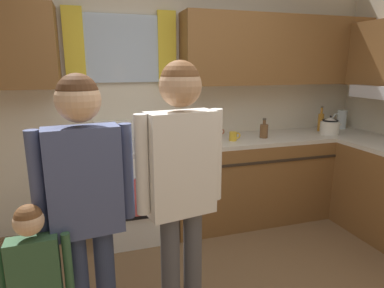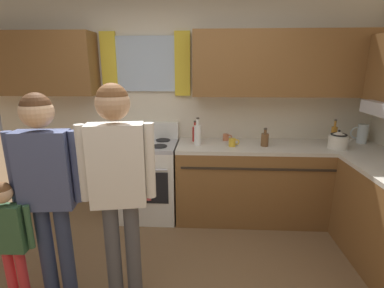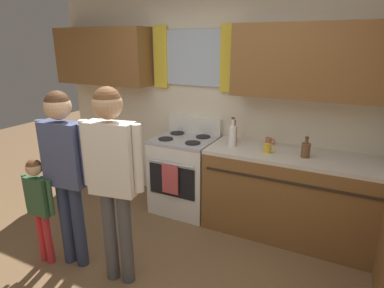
# 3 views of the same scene
# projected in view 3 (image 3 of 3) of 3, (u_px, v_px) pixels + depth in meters

# --- Properties ---
(back_wall_unit) EXTENTS (4.60, 0.42, 2.60)m
(back_wall_unit) POSITION_uv_depth(u_px,v_px,m) (228.00, 86.00, 3.61)
(back_wall_unit) COLOR beige
(back_wall_unit) RESTS_ON ground
(kitchen_counter_run) EXTENTS (2.30, 2.02, 0.90)m
(kitchen_counter_run) POSITION_uv_depth(u_px,v_px,m) (353.00, 227.00, 2.75)
(kitchen_counter_run) COLOR brown
(kitchen_counter_run) RESTS_ON ground
(stove_oven) EXTENTS (0.69, 0.67, 1.10)m
(stove_oven) POSITION_uv_depth(u_px,v_px,m) (185.00, 173.00, 3.86)
(stove_oven) COLOR silver
(stove_oven) RESTS_ON ground
(bottle_squat_brown) EXTENTS (0.08, 0.08, 0.21)m
(bottle_squat_brown) POSITION_uv_depth(u_px,v_px,m) (306.00, 150.00, 3.09)
(bottle_squat_brown) COLOR brown
(bottle_squat_brown) RESTS_ON kitchen_counter_run
(bottle_milk_white) EXTENTS (0.08, 0.08, 0.31)m
(bottle_milk_white) POSITION_uv_depth(u_px,v_px,m) (233.00, 135.00, 3.40)
(bottle_milk_white) COLOR white
(bottle_milk_white) RESTS_ON kitchen_counter_run
(bottle_sauce_red) EXTENTS (0.06, 0.06, 0.25)m
(bottle_sauce_red) POSITION_uv_depth(u_px,v_px,m) (234.00, 134.00, 3.57)
(bottle_sauce_red) COLOR red
(bottle_sauce_red) RESTS_ON kitchen_counter_run
(mug_mustard_yellow) EXTENTS (0.12, 0.08, 0.09)m
(mug_mustard_yellow) POSITION_uv_depth(u_px,v_px,m) (268.00, 148.00, 3.22)
(mug_mustard_yellow) COLOR gold
(mug_mustard_yellow) RESTS_ON kitchen_counter_run
(cup_terracotta) EXTENTS (0.11, 0.07, 0.08)m
(cup_terracotta) POSITION_uv_depth(u_px,v_px,m) (269.00, 141.00, 3.47)
(cup_terracotta) COLOR #B76642
(cup_terracotta) RESTS_ON kitchen_counter_run
(adult_holding_child) EXTENTS (0.50, 0.22, 1.60)m
(adult_holding_child) POSITION_uv_depth(u_px,v_px,m) (65.00, 161.00, 2.71)
(adult_holding_child) COLOR #2D3856
(adult_holding_child) RESTS_ON ground
(adult_in_plaid) EXTENTS (0.51, 0.22, 1.66)m
(adult_in_plaid) POSITION_uv_depth(u_px,v_px,m) (112.00, 166.00, 2.49)
(adult_in_plaid) COLOR #4C4C51
(adult_in_plaid) RESTS_ON ground
(small_child) EXTENTS (0.34, 0.14, 1.02)m
(small_child) POSITION_uv_depth(u_px,v_px,m) (39.00, 200.00, 2.83)
(small_child) COLOR red
(small_child) RESTS_ON ground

